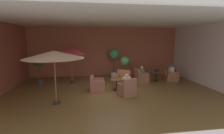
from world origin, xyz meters
The scene contains 21 objects.
ground_plane centered at (0.00, 0.00, -0.01)m, with size 11.28×8.25×0.02m, color brown.
wall_back_brick centered at (0.00, 4.09, 1.82)m, with size 11.28×0.08×3.63m, color #9B5338.
wall_right_plain centered at (5.60, 0.00, 1.82)m, with size 0.08×8.25×3.63m, color silver.
ceiling_slab centered at (0.00, 0.00, 3.66)m, with size 11.28×8.25×0.06m, color white.
cafe_table_front_left centered at (3.15, 1.82, 0.47)m, with size 0.69×0.69×0.61m.
armchair_front_left_north centered at (2.08, 1.70, 0.33)m, with size 0.86×0.81×0.88m.
armchair_front_left_east centered at (4.22, 1.74, 0.31)m, with size 0.83×0.85×0.83m.
cafe_table_front_right centered at (0.22, 0.22, 0.44)m, with size 0.62×0.62×0.61m.
armchair_front_right_north centered at (0.58, -0.79, 0.33)m, with size 0.92×0.91×0.91m.
armchair_front_right_east centered at (0.76, 1.16, 0.32)m, with size 1.08×1.08×0.89m.
armchair_front_right_south centered at (-0.84, 0.28, 0.31)m, with size 0.80×0.74×0.81m.
patio_umbrella_tall_red centered at (-2.33, 2.09, 2.05)m, with size 1.93×1.93×2.28m.
patio_umbrella_center_beige centered at (-2.66, -1.33, 2.12)m, with size 2.47×2.47×2.30m.
potted_tree_left_corner centered at (1.15, 2.36, 0.99)m, with size 0.60×0.60×1.61m.
potted_tree_mid_left centered at (0.54, 3.28, 1.47)m, with size 0.73×0.73×2.07m.
potted_tree_mid_right centered at (-4.29, 2.05, 1.30)m, with size 0.71×0.71×1.85m.
patron_blue_shirt centered at (2.13, 1.70, 0.70)m, with size 0.24×0.39×0.63m.
patron_by_window centered at (4.18, 1.74, 0.73)m, with size 0.28×0.37×0.67m.
patron_with_friend centered at (0.56, -0.75, 0.73)m, with size 0.41×0.31×0.68m.
iced_drink_cup centered at (3.10, 1.82, 0.67)m, with size 0.08×0.08×0.11m, color white.
open_laptop centered at (3.14, 1.81, 0.66)m, with size 0.34×0.28×0.20m.
Camera 1 is at (-1.24, -8.34, 2.75)m, focal length 26.37 mm.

